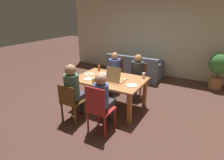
{
  "coord_description": "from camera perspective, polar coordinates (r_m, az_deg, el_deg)",
  "views": [
    {
      "loc": [
        2.08,
        -3.59,
        2.27
      ],
      "look_at": [
        0.0,
        0.1,
        0.67
      ],
      "focal_mm": 29.95,
      "sensor_mm": 36.0,
      "label": 1
    }
  ],
  "objects": [
    {
      "name": "ground_plane",
      "position": [
        4.73,
        -0.6,
        -7.98
      ],
      "size": [
        20.0,
        20.0,
        0.0
      ],
      "primitive_type": "plane",
      "color": "brown"
    },
    {
      "name": "back_wall",
      "position": [
        7.04,
        12.33,
        13.23
      ],
      "size": [
        6.74,
        0.12,
        2.82
      ],
      "primitive_type": "cube",
      "color": "beige",
      "rests_on": "ground"
    },
    {
      "name": "dining_table",
      "position": [
        4.46,
        -0.63,
        -0.66
      ],
      "size": [
        1.63,
        1.09,
        0.74
      ],
      "color": "#BA7442",
      "rests_on": "ground"
    },
    {
      "name": "chair_0",
      "position": [
        5.21,
        8.02,
        0.63
      ],
      "size": [
        0.41,
        0.4,
        0.91
      ],
      "color": "#925832",
      "rests_on": "ground"
    },
    {
      "name": "person_0",
      "position": [
        5.02,
        7.51,
        2.19
      ],
      "size": [
        0.34,
        0.55,
        1.18
      ],
      "color": "#413F46",
      "rests_on": "ground"
    },
    {
      "name": "chair_1",
      "position": [
        3.56,
        -4.18,
        -8.49
      ],
      "size": [
        0.44,
        0.44,
        0.98
      ],
      "color": "#AC2625",
      "rests_on": "ground"
    },
    {
      "name": "person_1",
      "position": [
        3.61,
        -2.74,
        -5.15
      ],
      "size": [
        0.29,
        0.53,
        1.19
      ],
      "color": "#3A3C3E",
      "rests_on": "ground"
    },
    {
      "name": "chair_2",
      "position": [
        5.5,
        1.26,
        2.19
      ],
      "size": [
        0.38,
        0.4,
        0.98
      ],
      "color": "brown",
      "rests_on": "ground"
    },
    {
      "name": "person_2",
      "position": [
        5.33,
        0.54,
        3.38
      ],
      "size": [
        0.34,
        0.52,
        1.15
      ],
      "color": "#353A4B",
      "rests_on": "ground"
    },
    {
      "name": "chair_3",
      "position": [
        4.01,
        -12.51,
        -6.63
      ],
      "size": [
        0.43,
        0.4,
        0.86
      ],
      "color": "brown",
      "rests_on": "ground"
    },
    {
      "name": "person_3",
      "position": [
        3.98,
        -11.62,
        -2.39
      ],
      "size": [
        0.31,
        0.51,
        1.26
      ],
      "color": "#3F3A4D",
      "rests_on": "ground"
    },
    {
      "name": "pizza_box_0",
      "position": [
        4.27,
        1.54,
        0.37
      ],
      "size": [
        0.35,
        0.44,
        0.37
      ],
      "color": "tan",
      "rests_on": "dining_table"
    },
    {
      "name": "plate_0",
      "position": [
        4.74,
        -2.74,
        1.96
      ],
      "size": [
        0.21,
        0.21,
        0.03
      ],
      "color": "white",
      "rests_on": "dining_table"
    },
    {
      "name": "plate_1",
      "position": [
        4.74,
        -6.95,
        1.81
      ],
      "size": [
        0.26,
        0.26,
        0.03
      ],
      "color": "white",
      "rests_on": "dining_table"
    },
    {
      "name": "plate_2",
      "position": [
        4.03,
        6.09,
        -1.64
      ],
      "size": [
        0.24,
        0.24,
        0.01
      ],
      "color": "white",
      "rests_on": "dining_table"
    },
    {
      "name": "plate_3",
      "position": [
        4.42,
        -7.22,
        0.35
      ],
      "size": [
        0.22,
        0.22,
        0.01
      ],
      "color": "white",
      "rests_on": "dining_table"
    },
    {
      "name": "drinking_glass_0",
      "position": [
        5.02,
        -4.01,
        3.74
      ],
      "size": [
        0.07,
        0.07,
        0.14
      ],
      "primitive_type": "cylinder",
      "color": "#BA5028",
      "rests_on": "dining_table"
    },
    {
      "name": "drinking_glass_1",
      "position": [
        4.5,
        9.64,
        1.4
      ],
      "size": [
        0.07,
        0.07,
        0.13
      ],
      "primitive_type": "cylinder",
      "color": "silver",
      "rests_on": "dining_table"
    },
    {
      "name": "drinking_glass_2",
      "position": [
        4.16,
        -5.54,
        -0.14
      ],
      "size": [
        0.08,
        0.08,
        0.12
      ],
      "primitive_type": "cylinder",
      "color": "#E1CB65",
      "rests_on": "dining_table"
    },
    {
      "name": "drinking_glass_3",
      "position": [
        4.77,
        1.77,
        2.85
      ],
      "size": [
        0.08,
        0.08,
        0.14
      ],
      "primitive_type": "cylinder",
      "color": "#DACA62",
      "rests_on": "dining_table"
    },
    {
      "name": "couch",
      "position": [
        6.71,
        6.84,
        3.33
      ],
      "size": [
        1.86,
        0.9,
        0.81
      ],
      "color": "slate",
      "rests_on": "ground"
    },
    {
      "name": "potted_plant",
      "position": [
        6.4,
        29.8,
        3.41
      ],
      "size": [
        0.58,
        0.58,
        1.1
      ],
      "color": "#AB6D48",
      "rests_on": "ground"
    }
  ]
}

